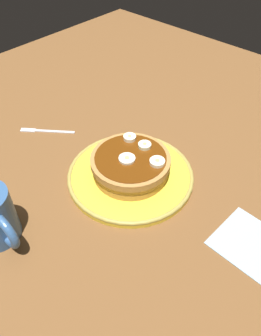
# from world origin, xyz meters

# --- Properties ---
(ground_plane) EXTENTS (1.40, 1.40, 0.03)m
(ground_plane) POSITION_xyz_m (0.00, 0.00, -0.01)
(ground_plane) COLOR brown
(plate) EXTENTS (0.25, 0.25, 0.02)m
(plate) POSITION_xyz_m (0.00, 0.00, 0.01)
(plate) COLOR yellow
(plate) RESTS_ON ground_plane
(pancake_stack) EXTENTS (0.16, 0.16, 0.04)m
(pancake_stack) POSITION_xyz_m (0.00, -0.00, 0.04)
(pancake_stack) COLOR #BC8538
(pancake_stack) RESTS_ON plate
(banana_slice_0) EXTENTS (0.03, 0.03, 0.01)m
(banana_slice_0) POSITION_xyz_m (0.00, -0.01, 0.06)
(banana_slice_0) COLOR #ECE5C6
(banana_slice_0) RESTS_ON pancake_stack
(banana_slice_1) EXTENTS (0.03, 0.03, 0.01)m
(banana_slice_1) POSITION_xyz_m (0.05, 0.02, 0.06)
(banana_slice_1) COLOR #F8EDC6
(banana_slice_1) RESTS_ON pancake_stack
(banana_slice_2) EXTENTS (0.03, 0.03, 0.01)m
(banana_slice_2) POSITION_xyz_m (-0.04, 0.04, 0.06)
(banana_slice_2) COLOR #F4E9C0
(banana_slice_2) RESTS_ON pancake_stack
(banana_slice_3) EXTENTS (0.03, 0.03, 0.01)m
(banana_slice_3) POSITION_xyz_m (-0.00, 0.04, 0.06)
(banana_slice_3) COLOR #EEF0BB
(banana_slice_3) RESTS_ON pancake_stack
(napkin) EXTENTS (0.11, 0.11, 0.00)m
(napkin) POSITION_xyz_m (0.25, 0.02, 0.00)
(napkin) COLOR #99B2BF
(napkin) RESTS_ON ground_plane
(fork) EXTENTS (0.11, 0.09, 0.01)m
(fork) POSITION_xyz_m (-0.26, -0.02, 0.00)
(fork) COLOR silver
(fork) RESTS_ON ground_plane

